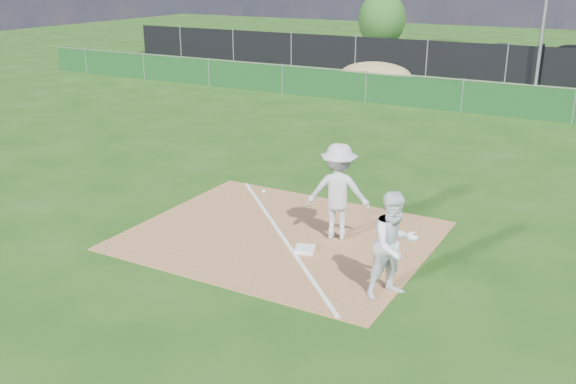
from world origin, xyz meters
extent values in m
plane|color=#1A410D|center=(0.00, 10.00, 0.00)|extent=(90.00, 90.00, 0.00)
cube|color=#96643C|center=(0.00, 1.00, 0.01)|extent=(6.00, 5.00, 0.02)
cube|color=white|center=(0.00, 1.00, 0.03)|extent=(5.01, 5.01, 0.01)
cube|color=#103B16|center=(0.00, 15.00, 0.60)|extent=(44.00, 0.05, 1.20)
ellipsoid|color=#9C854B|center=(-5.00, 18.50, 0.58)|extent=(3.38, 2.60, 1.17)
cube|color=black|center=(0.00, 23.00, 0.90)|extent=(46.00, 0.04, 1.80)
cube|color=black|center=(0.00, 28.00, 0.01)|extent=(46.00, 9.00, 0.01)
cube|color=white|center=(0.80, 0.53, 0.06)|extent=(0.47, 0.47, 0.08)
imported|color=silver|center=(1.06, 1.47, 1.02)|extent=(1.45, 1.10, 2.00)
sphere|color=white|center=(-0.61, 1.30, 0.80)|extent=(0.08, 0.08, 0.08)
imported|color=white|center=(2.92, -0.31, 0.93)|extent=(1.10, 1.15, 1.87)
imported|color=#B0B2B8|center=(-6.28, 27.36, 0.71)|extent=(4.27, 2.04, 1.41)
imported|color=black|center=(-0.80, 26.84, 0.69)|extent=(4.28, 2.01, 1.36)
cylinder|color=#382316|center=(-10.50, 33.10, 0.54)|extent=(0.24, 0.24, 1.08)
ellipsoid|color=#204D16|center=(-10.50, 33.10, 1.98)|extent=(3.24, 3.24, 3.73)
camera|label=1|loc=(6.16, -9.68, 5.28)|focal=40.00mm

